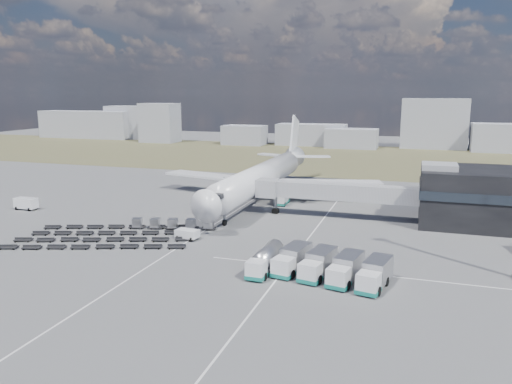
% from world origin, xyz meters
% --- Properties ---
extents(ground, '(420.00, 420.00, 0.00)m').
position_xyz_m(ground, '(0.00, 0.00, 0.00)').
color(ground, '#565659').
rests_on(ground, ground).
extents(grass_strip, '(420.00, 90.00, 0.01)m').
position_xyz_m(grass_strip, '(0.00, 110.00, 0.01)').
color(grass_strip, '#4E4E2F').
rests_on(grass_strip, ground).
extents(lane_markings, '(47.12, 110.00, 0.01)m').
position_xyz_m(lane_markings, '(9.77, 3.00, 0.01)').
color(lane_markings, silver).
rests_on(lane_markings, ground).
extents(terminal, '(30.40, 16.40, 11.00)m').
position_xyz_m(terminal, '(47.77, 23.96, 5.25)').
color(terminal, black).
rests_on(terminal, ground).
extents(jet_bridge, '(30.30, 3.80, 7.05)m').
position_xyz_m(jet_bridge, '(15.90, 20.42, 5.05)').
color(jet_bridge, '#939399').
rests_on(jet_bridge, ground).
extents(airliner, '(51.59, 64.53, 17.62)m').
position_xyz_m(airliner, '(0.00, 32.38, 5.29)').
color(airliner, white).
rests_on(airliner, ground).
extents(skyline, '(295.91, 24.43, 23.61)m').
position_xyz_m(skyline, '(-19.66, 151.26, 8.00)').
color(skyline, '#999BA7').
rests_on(skyline, ground).
extents(fuel_tanker, '(2.61, 9.59, 3.08)m').
position_xyz_m(fuel_tanker, '(13.65, -10.88, 1.54)').
color(fuel_tanker, white).
rests_on(fuel_tanker, ground).
extents(pushback_tug, '(3.85, 2.44, 1.60)m').
position_xyz_m(pushback_tug, '(-2.57, -0.91, 0.80)').
color(pushback_tug, white).
rests_on(pushback_tug, ground).
extents(utility_van, '(4.60, 2.13, 2.42)m').
position_xyz_m(utility_van, '(-42.85, 7.97, 1.21)').
color(utility_van, white).
rests_on(utility_van, ground).
extents(catering_truck, '(2.55, 5.75, 2.60)m').
position_xyz_m(catering_truck, '(5.27, 29.01, 1.33)').
color(catering_truck, white).
rests_on(catering_truck, ground).
extents(service_trucks_near, '(14.98, 10.17, 3.05)m').
position_xyz_m(service_trucks_near, '(22.59, -11.22, 1.66)').
color(service_trucks_near, white).
rests_on(service_trucks_near, ground).
extents(uld_row, '(15.02, 5.21, 1.66)m').
position_xyz_m(uld_row, '(-7.63, 3.91, 0.99)').
color(uld_row, black).
rests_on(uld_row, ground).
extents(baggage_dollies, '(30.11, 21.02, 0.66)m').
position_xyz_m(baggage_dollies, '(-15.94, -4.60, 0.33)').
color(baggage_dollies, black).
rests_on(baggage_dollies, ground).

